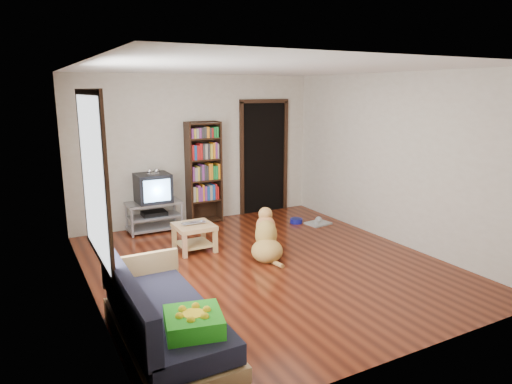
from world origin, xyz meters
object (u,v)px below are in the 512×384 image
coffee_table (194,232)px  tv_stand (154,215)px  grey_rag (318,223)px  crt_tv (153,187)px  dog (266,240)px  laptop (195,224)px  sofa (162,324)px  green_cushion (194,322)px  dog_bowl (296,221)px  bookshelf (204,167)px

coffee_table → tv_stand: bearing=101.1°
grey_rag → coffee_table: (-2.42, -0.23, 0.27)m
crt_tv → dog: bearing=-62.6°
laptop → tv_stand: size_ratio=0.40×
crt_tv → sofa: bearing=-104.9°
green_cushion → sofa: bearing=116.5°
sofa → dog_bowl: bearing=40.6°
sofa → dog: (2.02, 1.63, -0.00)m
dog_bowl → coffee_table: (-2.12, -0.48, 0.24)m
bookshelf → coffee_table: size_ratio=3.27×
grey_rag → tv_stand: 2.86m
green_cushion → grey_rag: green_cushion is taller
dog → tv_stand: bearing=117.7°
crt_tv → sofa: size_ratio=0.32×
dog → green_cushion: bearing=-131.5°
sofa → dog: 2.60m
crt_tv → dog: (1.05, -2.02, -0.48)m
green_cushion → bookshelf: 4.63m
crt_tv → sofa: crt_tv is taller
crt_tv → sofa: 3.81m
green_cushion → coffee_table: 3.10m
green_cushion → sofa: (-0.12, 0.51, -0.23)m
bookshelf → sofa: (-1.92, -3.72, -0.74)m
dog_bowl → dog: size_ratio=0.26×
dog_bowl → bookshelf: 1.91m
grey_rag → coffee_table: 2.44m
laptop → green_cushion: bearing=-111.4°
coffee_table → dog: 1.10m
tv_stand → coffee_table: size_ratio=1.64×
coffee_table → dog_bowl: bearing=12.8°
coffee_table → dog: (0.80, -0.75, -0.02)m
dog_bowl → bookshelf: size_ratio=0.12×
laptop → dog: dog is taller
crt_tv → sofa: (-0.97, -3.65, -0.48)m
green_cushion → laptop: bearing=81.9°
grey_rag → bookshelf: 2.27m
green_cushion → sofa: 0.57m
grey_rag → laptop: bearing=-173.8°
laptop → grey_rag: size_ratio=0.90×
sofa → coffee_table: size_ratio=3.27×
dog_bowl → grey_rag: (0.30, -0.25, -0.03)m
green_cushion → tv_stand: 4.23m
green_cushion → crt_tv: crt_tv is taller
green_cushion → coffee_table: green_cushion is taller
laptop → bookshelf: 1.65m
dog_bowl → grey_rag: 0.39m
crt_tv → bookshelf: bookshelf is taller
laptop → tv_stand: (-0.24, 1.28, -0.14)m
green_cushion → crt_tv: (0.85, 4.16, 0.25)m
dog_bowl → tv_stand: (-2.36, 0.77, 0.23)m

